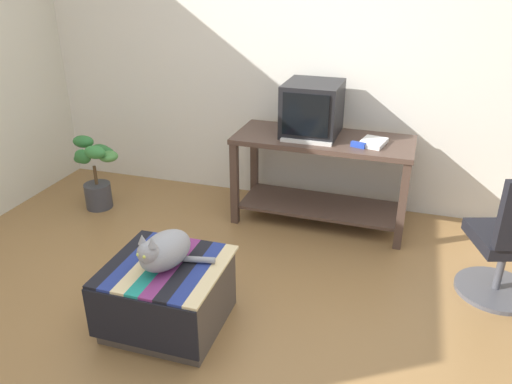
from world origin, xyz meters
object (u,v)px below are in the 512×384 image
Objects in this scene: potted_plant at (96,172)px; stapler at (358,145)px; ottoman_with_blanket at (168,294)px; office_chair at (511,246)px; cat at (164,251)px; desk at (322,165)px; tv_monitor at (312,109)px; book at (373,142)px; keyboard at (307,140)px.

stapler reaches higher than potted_plant.
office_chair is (1.95, 0.88, 0.18)m from ottoman_with_blanket.
stapler is (0.89, 1.45, 0.24)m from cat.
desk reaches higher than ottoman_with_blanket.
desk is 2.22× the size of potted_plant.
cat is 0.65× the size of potted_plant.
stapler is (0.29, -0.15, 0.26)m from desk.
book is at bearing -12.24° from tv_monitor.
book reaches higher than ottoman_with_blanket.
potted_plant is at bearing -24.62° from office_chair.
keyboard is at bearing -39.86° from office_chair.
book is 1.86m from cat.
potted_plant is at bearing -169.21° from desk.
stapler is (0.39, -0.02, 0.01)m from keyboard.
cat is at bearing 6.86° from office_chair.
tv_monitor is 0.27m from keyboard.
desk is at bearing 9.67° from potted_plant.
ottoman_with_blanket is at bearing -44.00° from potted_plant.
stapler is at bearing -122.44° from book.
office_chair is at bearing -26.86° from desk.
book is at bearing 6.80° from potted_plant.
stapler is at bearing 71.92° from cat.
office_chair is at bearing -27.08° from tv_monitor.
office_chair reaches higher than keyboard.
office_chair is at bearing -101.34° from stapler.
potted_plant is at bearing -160.86° from book.
potted_plant is (-1.31, 1.26, 0.13)m from ottoman_with_blanket.
cat is 1.84m from potted_plant.
book is at bearing -28.10° from stapler.
ottoman_with_blanket is (-1.00, -1.54, -0.55)m from book.
tv_monitor is 0.77× the size of potted_plant.
office_chair reaches higher than book.
stapler is at bearing -27.58° from tv_monitor.
keyboard is 1.65× the size of book.
ottoman_with_blanket is at bearing -110.03° from desk.
book is 1.21m from office_chair.
tv_monitor reaches higher than office_chair.
keyboard is 1.57m from cat.
office_chair is at bearing -22.46° from book.
potted_plant is 0.72× the size of office_chair.
tv_monitor reaches higher than potted_plant.
ottoman_with_blanket is at bearing 133.44° from cat.
keyboard is 1.64m from ottoman_with_blanket.
tv_monitor is at bearing 87.14° from cat.
tv_monitor is 1.24× the size of keyboard.
office_chair reaches higher than desk.
cat reaches higher than ottoman_with_blanket.
book is at bearing -6.46° from desk.
keyboard is at bearing 103.40° from stapler.
book is at bearing 56.87° from ottoman_with_blanket.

